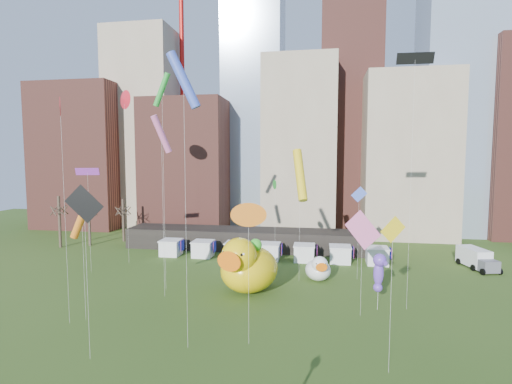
% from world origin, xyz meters
% --- Properties ---
extents(skyline, '(101.00, 23.00, 68.00)m').
position_xyz_m(skyline, '(2.25, 61.06, 21.44)').
color(skyline, brown).
rests_on(skyline, ground).
extents(crane_left, '(23.00, 1.00, 76.00)m').
position_xyz_m(crane_left, '(-21.11, 64.00, 46.90)').
color(crane_left, red).
rests_on(crane_left, ground).
extents(pavilion, '(38.00, 6.00, 3.20)m').
position_xyz_m(pavilion, '(-4.00, 42.00, 1.60)').
color(pavilion, black).
rests_on(pavilion, ground).
extents(vendor_tents, '(33.24, 2.80, 2.40)m').
position_xyz_m(vendor_tents, '(1.02, 36.00, 1.11)').
color(vendor_tents, white).
rests_on(vendor_tents, ground).
extents(bare_trees, '(8.44, 6.44, 8.50)m').
position_xyz_m(bare_trees, '(-30.17, 40.54, 4.01)').
color(bare_trees, '#382B21').
rests_on(bare_trees, ground).
extents(big_duck, '(7.93, 9.07, 6.39)m').
position_xyz_m(big_duck, '(0.37, 21.94, 2.93)').
color(big_duck, yellow).
rests_on(big_duck, ground).
extents(small_duck, '(3.64, 4.43, 3.20)m').
position_xyz_m(small_duck, '(8.02, 27.29, 1.47)').
color(small_duck, white).
rests_on(small_duck, ground).
extents(seahorse_green, '(1.83, 2.03, 5.98)m').
position_xyz_m(seahorse_green, '(1.35, 22.08, 4.26)').
color(seahorse_green, silver).
rests_on(seahorse_green, ground).
extents(seahorse_purple, '(1.66, 1.85, 5.56)m').
position_xyz_m(seahorse_purple, '(13.73, 19.25, 4.00)').
color(seahorse_purple, silver).
rests_on(seahorse_purple, ground).
extents(box_truck, '(3.69, 6.46, 2.59)m').
position_xyz_m(box_truck, '(28.76, 36.13, 1.33)').
color(box_truck, white).
rests_on(box_truck, ground).
extents(kite_0, '(2.09, 1.93, 23.83)m').
position_xyz_m(kite_0, '(-18.29, 31.07, 22.54)').
color(kite_0, silver).
rests_on(kite_0, ground).
extents(kite_1, '(1.91, 2.22, 19.05)m').
position_xyz_m(kite_1, '(-8.06, 19.35, 17.08)').
color(kite_1, silver).
rests_on(kite_1, ground).
extents(kite_2, '(2.76, 0.46, 12.80)m').
position_xyz_m(kite_2, '(-8.39, 6.36, 11.27)').
color(kite_2, silver).
rests_on(kite_2, ground).
extents(kite_3, '(2.21, 0.98, 23.77)m').
position_xyz_m(kite_3, '(-8.81, 21.47, 21.91)').
color(kite_3, silver).
rests_on(kite_3, ground).
extents(kite_4, '(1.71, 0.66, 10.83)m').
position_xyz_m(kite_4, '(12.86, 8.04, 9.68)').
color(kite_4, silver).
rests_on(kite_4, ground).
extents(kite_5, '(2.55, 1.22, 22.39)m').
position_xyz_m(kite_5, '(-1.88, 9.09, 20.27)').
color(kite_5, silver).
rests_on(kite_5, ground).
extents(kite_6, '(1.87, 0.52, 11.24)m').
position_xyz_m(kite_6, '(2.66, 10.53, 10.29)').
color(kite_6, silver).
rests_on(kite_6, ground).
extents(kite_7, '(2.91, 1.06, 13.41)m').
position_xyz_m(kite_7, '(-20.87, 26.04, 12.90)').
color(kite_7, silver).
rests_on(kite_7, ground).
extents(kite_8, '(0.96, 1.36, 19.83)m').
position_xyz_m(kite_8, '(-13.78, 11.65, 17.97)').
color(kite_8, silver).
rests_on(kite_8, ground).
extents(kite_9, '(3.02, 2.11, 9.93)m').
position_xyz_m(kite_9, '(11.94, 17.54, 8.06)').
color(kite_9, silver).
rests_on(kite_9, ground).
extents(kite_10, '(3.32, 0.57, 24.30)m').
position_xyz_m(kite_10, '(16.53, 19.90, 23.62)').
color(kite_10, silver).
rests_on(kite_10, ground).
extents(kite_11, '(0.59, 1.19, 11.95)m').
position_xyz_m(kite_11, '(2.51, 29.63, 11.27)').
color(kite_11, silver).
rests_on(kite_11, ground).
extents(kite_12, '(2.22, 3.77, 15.78)m').
position_xyz_m(kite_12, '(5.75, 26.82, 12.69)').
color(kite_12, silver).
rests_on(kite_12, ground).
extents(kite_13, '(1.89, 0.21, 11.29)m').
position_xyz_m(kite_13, '(12.68, 28.75, 10.10)').
color(kite_13, silver).
rests_on(kite_13, ground).
extents(kite_14, '(2.34, 0.69, 11.40)m').
position_xyz_m(kite_14, '(-12.81, 12.60, 9.41)').
color(kite_14, silver).
rests_on(kite_14, ground).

